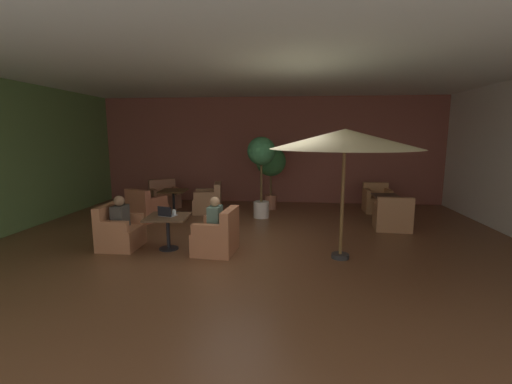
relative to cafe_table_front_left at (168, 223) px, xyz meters
The scene contains 20 objects.
ground_plane 1.77m from the cafe_table_front_left, ahead, with size 11.33×10.25×0.02m, color brown.
wall_back_brick 5.57m from the cafe_table_front_left, 72.05° to the left, with size 11.33×0.08×3.46m, color brown.
ceiling_slab 3.40m from the cafe_table_front_left, ahead, with size 11.33×10.25×0.06m, color silver.
cafe_table_front_left is the anchor object (origin of this frame).
armchair_front_left_north 1.04m from the cafe_table_front_left, behind, with size 0.72×0.80×0.87m.
armchair_front_left_east 1.04m from the cafe_table_front_left, ahead, with size 0.82×0.89×0.86m.
cafe_table_front_right 5.69m from the cafe_table_front_left, 30.79° to the left, with size 0.65×0.65×0.67m.
armchair_front_right_north 5.18m from the cafe_table_front_left, 21.63° to the left, with size 0.86×0.77×0.83m.
armchair_front_right_east 6.29m from the cafe_table_front_left, 38.59° to the left, with size 0.74×0.78×0.83m.
cafe_table_mid_center 3.29m from the cafe_table_front_left, 106.95° to the left, with size 0.76×0.76×0.67m.
armchair_mid_center_north 2.66m from the cafe_table_front_left, 122.04° to the left, with size 1.05×1.05×0.85m.
armchair_mid_center_east 3.31m from the cafe_table_front_left, 89.41° to the left, with size 0.90×0.87×0.87m.
armchair_mid_center_south 4.27m from the cafe_table_front_left, 111.19° to the left, with size 1.10×1.09×0.85m.
patio_umbrella_tall_red 3.69m from the cafe_table_front_left, ahead, with size 2.63×2.63×2.34m.
potted_tree_left_corner 3.43m from the cafe_table_front_left, 60.69° to the left, with size 0.76×0.76×2.19m.
potted_tree_mid_left 4.44m from the cafe_table_front_left, 65.77° to the left, with size 0.90×0.90×1.91m.
patron_blue_shirt 0.99m from the cafe_table_front_left, ahead, with size 0.25×0.37×0.65m.
patron_by_window 0.98m from the cafe_table_front_left, behind, with size 0.24×0.36×0.63m.
iced_drink_cup 0.23m from the cafe_table_front_left, 35.17° to the left, with size 0.08×0.08×0.11m, color white.
open_laptop 0.18m from the cafe_table_front_left, 148.86° to the right, with size 0.36×0.30×0.20m.
Camera 1 is at (0.70, -6.52, 2.23)m, focal length 24.42 mm.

